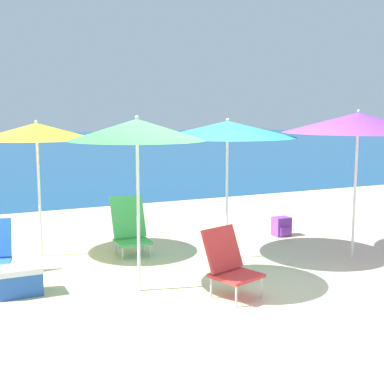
# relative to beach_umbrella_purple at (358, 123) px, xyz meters

# --- Properties ---
(ground_plane) EXTENTS (60.00, 60.00, 0.00)m
(ground_plane) POSITION_rel_beach_umbrella_purple_xyz_m (-2.15, 0.01, -1.91)
(ground_plane) COLOR beige
(sea_water) EXTENTS (60.00, 40.00, 0.01)m
(sea_water) POSITION_rel_beach_umbrella_purple_xyz_m (-2.15, 25.47, -1.91)
(sea_water) COLOR navy
(sea_water) RESTS_ON ground
(beach_umbrella_purple) EXTENTS (2.09, 2.09, 2.09)m
(beach_umbrella_purple) POSITION_rel_beach_umbrella_purple_xyz_m (0.00, 0.00, 0.00)
(beach_umbrella_purple) COLOR white
(beach_umbrella_purple) RESTS_ON ground
(beach_umbrella_green) EXTENTS (1.55, 1.55, 2.03)m
(beach_umbrella_green) POSITION_rel_beach_umbrella_purple_xyz_m (-3.25, -0.08, -0.05)
(beach_umbrella_green) COLOR white
(beach_umbrella_green) RESTS_ON ground
(beach_umbrella_teal) EXTENTS (1.90, 1.90, 1.98)m
(beach_umbrella_teal) POSITION_rel_beach_umbrella_purple_xyz_m (-1.67, 0.70, -0.09)
(beach_umbrella_teal) COLOR white
(beach_umbrella_teal) RESTS_ON ground
(beach_umbrella_yellow) EXTENTS (1.64, 1.64, 1.95)m
(beach_umbrella_yellow) POSITION_rel_beach_umbrella_purple_xyz_m (-4.02, 1.94, -0.12)
(beach_umbrella_yellow) COLOR white
(beach_umbrella_yellow) RESTS_ON ground
(beach_chair_green) EXTENTS (0.51, 0.59, 0.84)m
(beach_chair_green) POSITION_rel_beach_umbrella_purple_xyz_m (-2.82, 1.52, -1.52)
(beach_chair_green) COLOR silver
(beach_chair_green) RESTS_ON ground
(beach_chair_red) EXTENTS (0.64, 0.68, 0.77)m
(beach_chair_red) POSITION_rel_beach_umbrella_purple_xyz_m (-2.39, -0.67, -1.52)
(beach_chair_red) COLOR silver
(beach_chair_red) RESTS_ON ground
(backpack_purple) EXTENTS (0.28, 0.25, 0.32)m
(backpack_purple) POSITION_rel_beach_umbrella_purple_xyz_m (-0.16, 1.53, -1.76)
(backpack_purple) COLOR purple
(backpack_purple) RESTS_ON ground
(cooler_box) EXTENTS (0.49, 0.35, 0.33)m
(cooler_box) POSITION_rel_beach_umbrella_purple_xyz_m (-4.53, 0.38, -1.75)
(cooler_box) COLOR #2859B2
(cooler_box) RESTS_ON ground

